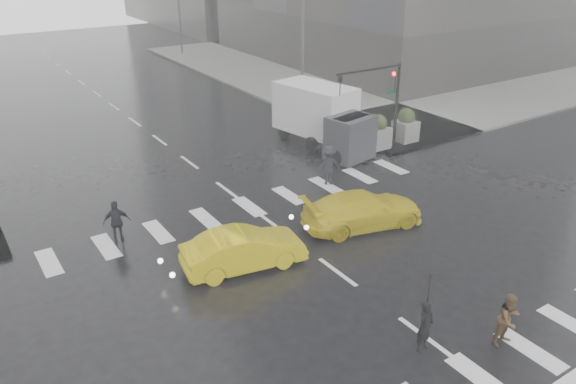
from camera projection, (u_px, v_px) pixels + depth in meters
ground at (337, 272)px, 18.91m from camera, size 120.00×120.00×0.00m
sidewalk_ne at (399, 86)px, 41.91m from camera, size 35.00×35.00×0.15m
road_markings at (337, 272)px, 18.91m from camera, size 18.00×48.00×0.01m
traffic_signal_pole at (383, 91)px, 28.15m from camera, size 4.45×0.42×4.50m
street_lamp_near at (301, 27)px, 35.94m from camera, size 2.15×0.22×9.00m
street_lamp_far at (177, 0)px, 51.12m from camera, size 2.15×0.22×9.00m
planter_west at (348, 139)px, 28.22m from camera, size 1.10×1.10×1.80m
planter_mid at (378, 132)px, 29.22m from camera, size 1.10×1.10×1.80m
planter_east at (406, 126)px, 30.22m from camera, size 1.10×1.10×1.80m
pedestrian_black at (429, 299)px, 14.71m from camera, size 1.08×1.10×2.43m
pedestrian_brown at (509, 319)px, 15.31m from camera, size 0.78×0.61×1.58m
pedestrian_far_a at (117, 222)px, 20.45m from camera, size 1.10×0.84×1.66m
pedestrian_far_b at (329, 165)px, 25.24m from camera, size 1.34×1.06×1.82m
taxi_mid at (244, 249)px, 18.91m from camera, size 4.37×2.11×1.38m
taxi_rear at (363, 210)px, 21.63m from camera, size 4.55×2.84×1.39m
box_truck at (324, 116)px, 29.31m from camera, size 2.26×6.03×3.20m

